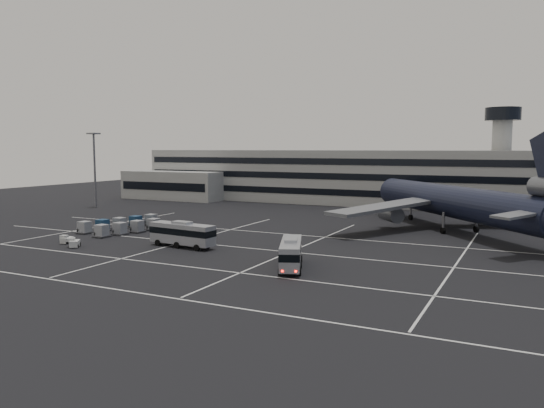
{
  "coord_description": "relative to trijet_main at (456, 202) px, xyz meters",
  "views": [
    {
      "loc": [
        42.31,
        -62.64,
        14.47
      ],
      "look_at": [
        2.23,
        18.1,
        5.0
      ],
      "focal_mm": 35.0,
      "sensor_mm": 36.0,
      "label": 1
    }
  ],
  "objects": [
    {
      "name": "ground",
      "position": [
        -30.26,
        -33.36,
        -5.25
      ],
      "size": [
        260.0,
        260.0,
        0.0
      ],
      "primitive_type": "plane",
      "color": "black",
      "rests_on": "ground"
    },
    {
      "name": "lane_markings",
      "position": [
        -29.31,
        -32.63,
        -5.24
      ],
      "size": [
        90.0,
        55.62,
        0.01
      ],
      "color": "silver",
      "rests_on": "ground"
    },
    {
      "name": "terminal",
      "position": [
        -33.21,
        37.79,
        1.68
      ],
      "size": [
        125.0,
        26.0,
        24.0
      ],
      "color": "gray",
      "rests_on": "ground"
    },
    {
      "name": "hills",
      "position": [
        -12.27,
        136.64,
        -17.32
      ],
      "size": [
        352.0,
        180.0,
        44.0
      ],
      "color": "#38332B",
      "rests_on": "ground"
    },
    {
      "name": "lightpole_left",
      "position": [
        -85.26,
        1.64,
        6.57
      ],
      "size": [
        2.4,
        2.4,
        18.28
      ],
      "color": "slate",
      "rests_on": "ground"
    },
    {
      "name": "trijet_main",
      "position": [
        0.0,
        0.0,
        0.0
      ],
      "size": [
        41.71,
        47.57,
        18.08
      ],
      "rotation": [
        0.0,
        0.0,
        0.69
      ],
      "color": "black",
      "rests_on": "ground"
    },
    {
      "name": "bus_near",
      "position": [
        -13.94,
        -38.49,
        -3.25
      ],
      "size": [
        6.13,
        10.51,
        3.66
      ],
      "rotation": [
        0.0,
        0.0,
        0.39
      ],
      "color": "gray",
      "rests_on": "ground"
    },
    {
      "name": "bus_far",
      "position": [
        -33.99,
        -32.94,
        -3.16
      ],
      "size": [
        11.03,
        3.62,
        3.82
      ],
      "rotation": [
        0.0,
        0.0,
        1.47
      ],
      "color": "gray",
      "rests_on": "ground"
    },
    {
      "name": "tug_a",
      "position": [
        -51.66,
        -38.32,
        -4.66
      ],
      "size": [
        1.57,
        2.23,
        1.32
      ],
      "rotation": [
        0.0,
        0.0,
        0.17
      ],
      "color": "#B7B8B3",
      "rests_on": "ground"
    },
    {
      "name": "tug_b",
      "position": [
        -48.11,
        -40.12,
        -4.63
      ],
      "size": [
        2.35,
        2.53,
        1.41
      ],
      "rotation": [
        0.0,
        0.0,
        0.63
      ],
      "color": "#B7B8B3",
      "rests_on": "ground"
    },
    {
      "name": "uld_cluster",
      "position": [
        -52.35,
        -25.04,
        -4.23
      ],
      "size": [
        10.93,
        17.47,
        2.08
      ],
      "rotation": [
        0.0,
        0.0,
        -0.28
      ],
      "color": "#2D2D30",
      "rests_on": "ground"
    }
  ]
}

